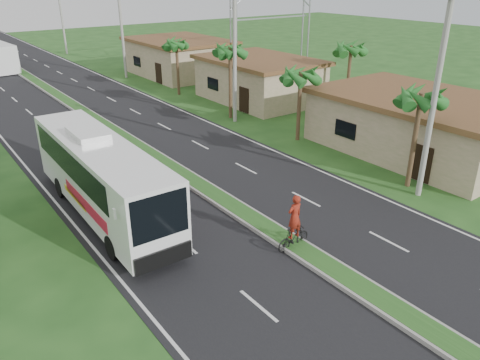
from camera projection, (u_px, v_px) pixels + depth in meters
ground at (330, 271)px, 17.81m from camera, size 180.00×180.00×0.00m
road_asphalt at (119, 135)px, 32.52m from camera, size 14.00×160.00×0.02m
median_strip at (119, 134)px, 32.48m from camera, size 1.20×160.00×0.18m
lane_edge_left at (17, 156)px, 28.89m from camera, size 0.12×160.00×0.01m
lane_edge_right at (201, 119)px, 36.15m from camera, size 0.12×160.00×0.01m
shop_near at (419, 124)px, 29.09m from camera, size 8.60×12.60×3.52m
shop_mid at (259, 79)px, 40.82m from camera, size 7.60×10.60×3.67m
shop_far at (179, 57)px, 51.09m from camera, size 8.60×11.60×3.82m
palm_verge_a at (421, 98)px, 22.96m from camera, size 2.40×2.40×5.45m
palm_verge_b at (301, 75)px, 29.96m from camera, size 2.40×2.40×5.05m
palm_verge_c at (230, 50)px, 34.47m from camera, size 2.40×2.40×5.85m
palm_verge_d at (176, 44)px, 41.59m from camera, size 2.40×2.40×5.25m
palm_behind_shop at (351, 49)px, 36.32m from camera, size 2.40×2.40×5.65m
utility_pole_a at (437, 84)px, 21.58m from camera, size 1.60×0.28×11.00m
utility_pole_b at (234, 36)px, 33.09m from camera, size 3.20×0.28×12.00m
utility_pole_c at (121, 22)px, 48.05m from camera, size 1.60×0.28×11.00m
utility_pole_d at (61, 13)px, 62.86m from camera, size 1.60×0.28×10.50m
billboard_lattice at (272, 9)px, 49.02m from camera, size 10.18×1.18×12.07m
coach_bus_main at (101, 173)px, 21.13m from camera, size 2.66×11.86×3.82m
motorcyclist at (294, 229)px, 18.85m from camera, size 1.68×0.53×2.44m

